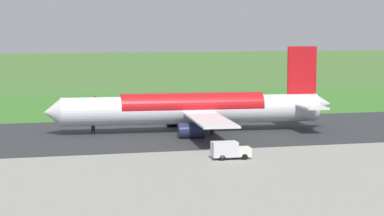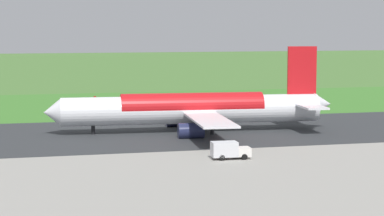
% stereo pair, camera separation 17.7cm
% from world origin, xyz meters
% --- Properties ---
extents(ground_plane, '(800.00, 800.00, 0.00)m').
position_xyz_m(ground_plane, '(0.00, 0.00, 0.00)').
color(ground_plane, '#477233').
extents(runway_asphalt, '(600.00, 39.97, 0.06)m').
position_xyz_m(runway_asphalt, '(0.00, 0.00, 0.03)').
color(runway_asphalt, '#2D3033').
rests_on(runway_asphalt, ground).
extents(apron_concrete, '(440.00, 110.00, 0.05)m').
position_xyz_m(apron_concrete, '(0.00, 59.20, 0.03)').
color(apron_concrete, gray).
rests_on(apron_concrete, ground).
extents(grass_verge_foreground, '(600.00, 80.00, 0.04)m').
position_xyz_m(grass_verge_foreground, '(0.00, -42.74, 0.02)').
color(grass_verge_foreground, '#3C782B').
rests_on(grass_verge_foreground, ground).
extents(airliner_main, '(54.15, 44.32, 15.88)m').
position_xyz_m(airliner_main, '(-9.66, 0.03, 4.35)').
color(airliner_main, white).
rests_on(airliner_main, ground).
extents(service_truck_baggage, '(5.88, 2.49, 2.65)m').
position_xyz_m(service_truck_baggage, '(-7.82, 28.40, 1.40)').
color(service_truck_baggage, silver).
rests_on(service_truck_baggage, ground).
extents(no_stopping_sign, '(0.60, 0.10, 2.63)m').
position_xyz_m(no_stopping_sign, '(3.40, -46.55, 1.56)').
color(no_stopping_sign, slate).
rests_on(no_stopping_sign, ground).
extents(traffic_cone_orange, '(0.40, 0.40, 0.55)m').
position_xyz_m(traffic_cone_orange, '(9.90, -41.48, 0.28)').
color(traffic_cone_orange, orange).
rests_on(traffic_cone_orange, ground).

